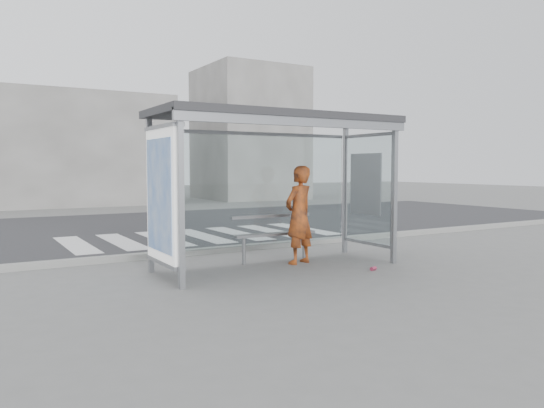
{
  "coord_description": "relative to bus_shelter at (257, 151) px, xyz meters",
  "views": [
    {
      "loc": [
        -4.63,
        -7.71,
        1.72
      ],
      "look_at": [
        0.0,
        0.2,
        1.08
      ],
      "focal_mm": 35.0,
      "sensor_mm": 36.0,
      "label": 1
    }
  ],
  "objects": [
    {
      "name": "ground",
      "position": [
        0.37,
        -0.06,
        -1.98
      ],
      "size": [
        80.0,
        80.0,
        0.0
      ],
      "primitive_type": "plane",
      "color": "slate",
      "rests_on": "ground"
    },
    {
      "name": "road",
      "position": [
        0.37,
        6.94,
        -1.98
      ],
      "size": [
        30.0,
        10.0,
        0.01
      ],
      "primitive_type": "cube",
      "color": "#2B2B2E",
      "rests_on": "ground"
    },
    {
      "name": "curb",
      "position": [
        0.37,
        1.89,
        -1.92
      ],
      "size": [
        30.0,
        0.18,
        0.12
      ],
      "primitive_type": "cube",
      "color": "gray",
      "rests_on": "ground"
    },
    {
      "name": "crosswalk",
      "position": [
        0.87,
        4.44,
        -1.98
      ],
      "size": [
        6.55,
        3.0,
        0.0
      ],
      "color": "silver",
      "rests_on": "ground"
    },
    {
      "name": "bus_shelter",
      "position": [
        0.0,
        0.0,
        0.0
      ],
      "size": [
        4.25,
        1.65,
        2.62
      ],
      "color": "gray",
      "rests_on": "ground"
    },
    {
      "name": "building_center",
      "position": [
        0.37,
        17.94,
        0.52
      ],
      "size": [
        8.0,
        5.0,
        5.0
      ],
      "primitive_type": "cube",
      "color": "slate",
      "rests_on": "ground"
    },
    {
      "name": "building_right",
      "position": [
        9.37,
        17.94,
        1.52
      ],
      "size": [
        5.0,
        5.0,
        7.0
      ],
      "primitive_type": "cube",
      "color": "slate",
      "rests_on": "ground"
    },
    {
      "name": "person",
      "position": [
        0.89,
        0.07,
        -1.11
      ],
      "size": [
        0.74,
        0.6,
        1.75
      ],
      "primitive_type": "imported",
      "rotation": [
        0.0,
        0.0,
        3.46
      ],
      "color": "#D55114",
      "rests_on": "ground"
    },
    {
      "name": "bench",
      "position": [
        0.64,
        0.5,
        -1.48
      ],
      "size": [
        1.65,
        0.24,
        0.85
      ],
      "color": "slate",
      "rests_on": "ground"
    },
    {
      "name": "soda_can",
      "position": [
        1.61,
        -1.1,
        -1.95
      ],
      "size": [
        0.13,
        0.1,
        0.07
      ],
      "primitive_type": "cylinder",
      "rotation": [
        0.0,
        1.57,
        0.32
      ],
      "color": "#D93F68",
      "rests_on": "ground"
    }
  ]
}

